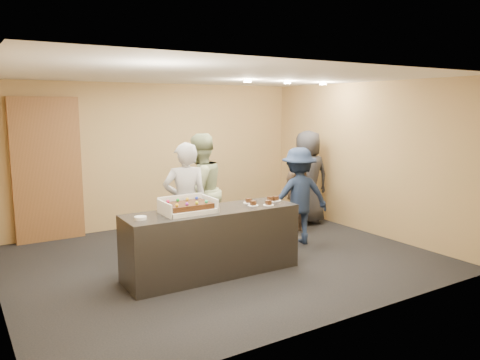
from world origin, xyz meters
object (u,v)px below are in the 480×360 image
(person_navy_man, at_px, (299,196))
(person_brown_extra, at_px, (296,190))
(storage_cabinet, at_px, (47,170))
(person_dark_suit, at_px, (307,177))
(serving_counter, at_px, (212,242))
(sheet_cake, at_px, (188,205))
(cake_box, at_px, (187,209))
(plate_stack, at_px, (140,218))
(person_sage_man, at_px, (200,191))
(person_server_grey, at_px, (186,203))

(person_navy_man, relative_size, person_brown_extra, 1.04)
(storage_cabinet, distance_m, person_dark_suit, 4.71)
(serving_counter, bearing_deg, sheet_cake, -179.06)
(storage_cabinet, bearing_deg, cake_box, -67.45)
(plate_stack, relative_size, person_sage_man, 0.08)
(cake_box, bearing_deg, plate_stack, -176.16)
(cake_box, bearing_deg, person_sage_man, 56.35)
(serving_counter, distance_m, person_dark_suit, 3.31)
(sheet_cake, height_order, person_brown_extra, person_brown_extra)
(person_server_grey, bearing_deg, person_brown_extra, -152.68)
(person_dark_suit, bearing_deg, plate_stack, 34.36)
(cake_box, relative_size, person_navy_man, 0.42)
(cake_box, distance_m, person_brown_extra, 2.92)
(storage_cabinet, distance_m, plate_stack, 3.01)
(storage_cabinet, relative_size, plate_stack, 16.15)
(sheet_cake, relative_size, person_server_grey, 0.33)
(sheet_cake, bearing_deg, person_server_grey, 67.25)
(person_server_grey, bearing_deg, storage_cabinet, -41.93)
(person_brown_extra, bearing_deg, cake_box, -5.41)
(person_sage_man, bearing_deg, person_navy_man, 137.28)
(person_brown_extra, bearing_deg, sheet_cake, -4.97)
(storage_cabinet, height_order, person_navy_man, storage_cabinet)
(serving_counter, xyz_separation_m, person_dark_suit, (2.92, 1.50, 0.46))
(person_sage_man, bearing_deg, storage_cabinet, -55.90)
(cake_box, height_order, person_server_grey, person_server_grey)
(cake_box, height_order, plate_stack, cake_box)
(cake_box, height_order, person_sage_man, person_sage_man)
(person_navy_man, xyz_separation_m, person_brown_extra, (0.43, 0.60, -0.03))
(person_sage_man, relative_size, person_navy_man, 1.15)
(person_sage_man, distance_m, person_dark_suit, 2.47)
(person_server_grey, height_order, person_brown_extra, person_server_grey)
(person_server_grey, bearing_deg, person_dark_suit, -148.24)
(cake_box, distance_m, person_server_grey, 0.65)
(person_sage_man, distance_m, person_brown_extra, 1.90)
(person_navy_man, bearing_deg, plate_stack, 27.22)
(storage_cabinet, xyz_separation_m, person_dark_suit, (4.48, -1.43, -0.31))
(storage_cabinet, bearing_deg, serving_counter, -61.95)
(sheet_cake, distance_m, person_brown_extra, 2.94)
(sheet_cake, relative_size, person_sage_man, 0.31)
(person_server_grey, xyz_separation_m, person_sage_man, (0.56, 0.63, 0.04))
(person_server_grey, distance_m, person_navy_man, 2.02)
(cake_box, relative_size, person_brown_extra, 0.44)
(storage_cabinet, distance_m, person_server_grey, 2.75)
(sheet_cake, height_order, person_navy_man, person_navy_man)
(cake_box, xyz_separation_m, plate_stack, (-0.65, -0.04, -0.03))
(storage_cabinet, height_order, person_sage_man, storage_cabinet)
(serving_counter, distance_m, person_navy_man, 2.02)
(serving_counter, distance_m, cake_box, 0.61)
(person_server_grey, distance_m, person_sage_man, 0.84)
(storage_cabinet, relative_size, person_server_grey, 1.37)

